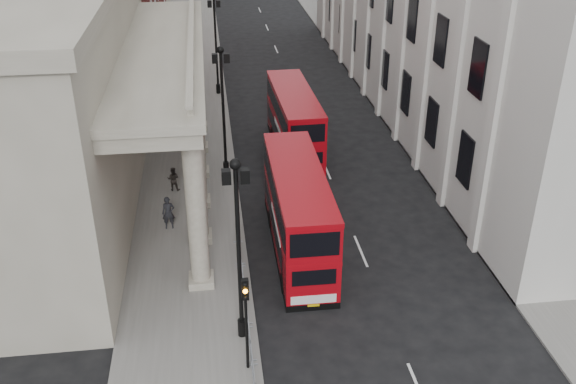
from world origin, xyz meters
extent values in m
cube|color=slate|center=(-3.00, 30.00, 0.06)|extent=(6.00, 140.00, 0.12)
cube|color=slate|center=(13.50, 30.00, 0.06)|extent=(3.00, 140.00, 0.12)
cube|color=slate|center=(-0.05, 30.00, 0.07)|extent=(0.20, 140.00, 0.14)
cube|color=gray|center=(-10.50, 18.00, 6.00)|extent=(9.00, 28.00, 12.00)
cylinder|color=black|center=(-0.60, 4.00, 0.52)|extent=(0.36, 0.36, 0.80)
cylinder|color=black|center=(-0.60, 4.00, 4.12)|extent=(0.18, 0.18, 8.00)
sphere|color=black|center=(-0.60, 4.00, 8.22)|extent=(0.44, 0.44, 0.44)
cube|color=black|center=(-0.25, 4.00, 7.72)|extent=(0.35, 0.35, 0.55)
cube|color=black|center=(-0.95, 4.00, 7.72)|extent=(0.35, 0.35, 0.55)
cylinder|color=black|center=(-0.60, 20.00, 0.52)|extent=(0.36, 0.36, 0.80)
cylinder|color=black|center=(-0.60, 20.00, 4.12)|extent=(0.18, 0.18, 8.00)
sphere|color=black|center=(-0.60, 20.00, 8.22)|extent=(0.44, 0.44, 0.44)
cube|color=black|center=(-0.25, 20.00, 7.72)|extent=(0.35, 0.35, 0.55)
cube|color=black|center=(-0.95, 20.00, 7.72)|extent=(0.35, 0.35, 0.55)
cylinder|color=black|center=(-0.60, 36.00, 0.52)|extent=(0.36, 0.36, 0.80)
cylinder|color=black|center=(-0.60, 36.00, 4.12)|extent=(0.18, 0.18, 8.00)
cube|color=black|center=(-0.25, 36.00, 7.72)|extent=(0.35, 0.35, 0.55)
cube|color=black|center=(-0.95, 36.00, 7.72)|extent=(0.35, 0.35, 0.55)
cylinder|color=black|center=(-0.50, 2.00, 1.82)|extent=(0.12, 0.12, 3.40)
cube|color=black|center=(-0.50, 2.00, 3.97)|extent=(0.28, 0.22, 0.90)
sphere|color=black|center=(-0.50, 1.87, 4.27)|extent=(0.18, 0.18, 0.18)
sphere|color=orange|center=(-0.50, 1.87, 3.97)|extent=(0.18, 0.18, 0.18)
sphere|color=black|center=(-0.50, 1.87, 3.67)|extent=(0.18, 0.18, 0.18)
cube|color=gray|center=(-0.35, 1.05, 0.67)|extent=(0.50, 2.30, 1.10)
cube|color=gray|center=(-0.35, 3.40, 0.67)|extent=(0.50, 2.30, 1.10)
cube|color=gray|center=(-0.35, 5.75, 0.67)|extent=(0.50, 2.30, 1.10)
cube|color=gray|center=(-0.35, 8.10, 0.67)|extent=(0.50, 2.30, 1.10)
cube|color=gray|center=(-0.35, 10.45, 0.67)|extent=(0.50, 2.30, 1.10)
cube|color=#A0070F|center=(2.74, 10.59, 1.34)|extent=(2.52, 10.42, 1.98)
cube|color=#A0070F|center=(2.74, 10.59, 3.40)|extent=(2.52, 10.42, 1.74)
cube|color=#A0070F|center=(2.74, 10.59, 4.39)|extent=(2.56, 10.46, 0.25)
cube|color=black|center=(2.74, 10.59, 0.17)|extent=(2.54, 10.42, 0.35)
cube|color=black|center=(2.74, 10.59, 1.59)|extent=(2.57, 8.44, 0.99)
cube|color=black|center=(2.74, 10.59, 3.50)|extent=(2.58, 9.83, 1.09)
cube|color=white|center=(2.72, 5.39, 0.64)|extent=(2.08, 0.07, 0.45)
cube|color=yellow|center=(2.72, 5.38, 0.32)|extent=(0.55, 0.04, 0.13)
cylinder|color=black|center=(1.61, 6.97, 0.50)|extent=(0.32, 0.99, 0.99)
cylinder|color=black|center=(3.85, 6.96, 0.50)|extent=(0.32, 0.99, 0.99)
cylinder|color=black|center=(1.63, 13.02, 0.50)|extent=(0.32, 0.99, 0.99)
cylinder|color=black|center=(3.87, 13.01, 0.50)|extent=(0.32, 0.99, 0.99)
cube|color=#98070F|center=(4.25, 23.04, 1.30)|extent=(2.69, 10.19, 1.93)
cube|color=#98070F|center=(4.25, 23.04, 3.30)|extent=(2.69, 10.19, 1.69)
cube|color=#98070F|center=(4.25, 23.04, 4.27)|extent=(2.73, 10.23, 0.24)
cube|color=black|center=(4.25, 23.04, 0.17)|extent=(2.71, 10.19, 0.34)
cube|color=black|center=(4.25, 23.04, 1.54)|extent=(2.70, 8.27, 0.96)
cube|color=black|center=(4.25, 23.04, 3.40)|extent=(2.74, 9.62, 1.06)
cube|color=white|center=(4.39, 17.99, 0.63)|extent=(2.03, 0.11, 0.43)
cube|color=yellow|center=(4.39, 17.98, 0.31)|extent=(0.53, 0.05, 0.13)
cylinder|color=black|center=(3.26, 19.49, 0.48)|extent=(0.34, 0.97, 0.96)
cylinder|color=black|center=(5.44, 19.55, 0.48)|extent=(0.34, 0.97, 0.96)
cylinder|color=black|center=(3.10, 25.38, 0.48)|extent=(0.34, 0.97, 0.96)
cylinder|color=black|center=(5.28, 25.44, 0.48)|extent=(0.34, 0.97, 0.96)
imported|color=black|center=(-4.00, 13.47, 1.06)|extent=(0.71, 0.49, 1.88)
imported|color=#2A2522|center=(-3.90, 18.03, 0.88)|extent=(0.83, 0.70, 1.52)
imported|color=black|center=(-2.27, 20.15, 0.95)|extent=(0.84, 0.58, 1.66)
camera|label=1|loc=(-1.39, -17.61, 18.35)|focal=40.00mm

